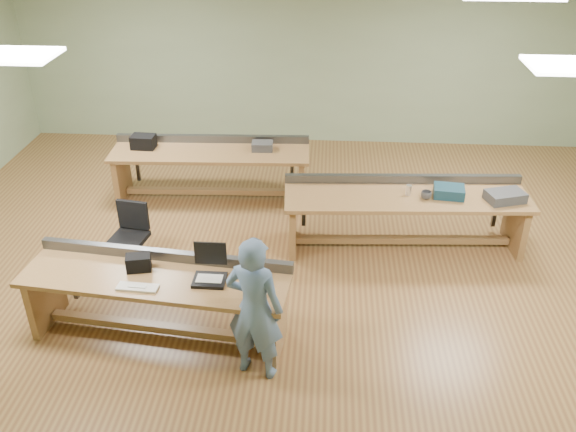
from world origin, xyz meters
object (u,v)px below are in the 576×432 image
(task_chair, at_px, (131,246))
(drinks_can, at_px, (409,190))
(parts_bin_teal, at_px, (449,192))
(workbench_back, at_px, (211,162))
(person, at_px, (255,309))
(parts_bin_grey, at_px, (505,196))
(workbench_front, at_px, (157,291))
(laptop_base, at_px, (210,280))
(mug, at_px, (426,195))
(workbench_mid, at_px, (405,207))
(camera_bag, at_px, (139,263))

(task_chair, xyz_separation_m, drinks_can, (3.37, 0.75, 0.50))
(parts_bin_teal, bearing_deg, task_chair, -169.05)
(workbench_back, relative_size, person, 1.90)
(parts_bin_teal, distance_m, parts_bin_grey, 0.67)
(workbench_front, height_order, drinks_can, drinks_can)
(laptop_base, bearing_deg, person, -39.10)
(task_chair, height_order, drinks_can, drinks_can)
(workbench_back, relative_size, parts_bin_teal, 7.80)
(mug, distance_m, drinks_can, 0.23)
(workbench_back, relative_size, laptop_base, 9.00)
(workbench_mid, bearing_deg, person, -127.50)
(parts_bin_teal, bearing_deg, workbench_mid, 177.96)
(workbench_back, height_order, drinks_can, drinks_can)
(workbench_mid, height_order, parts_bin_teal, parts_bin_teal)
(drinks_can, bearing_deg, laptop_base, -137.11)
(workbench_front, height_order, workbench_mid, same)
(person, distance_m, mug, 2.97)
(workbench_back, relative_size, task_chair, 3.37)
(parts_bin_teal, xyz_separation_m, drinks_can, (-0.50, 0.01, 0.00))
(workbench_mid, height_order, mug, workbench_mid)
(workbench_back, xyz_separation_m, parts_bin_grey, (3.89, -1.29, 0.26))
(camera_bag, bearing_deg, person, -37.28)
(task_chair, relative_size, parts_bin_teal, 2.32)
(workbench_front, xyz_separation_m, workbench_mid, (2.70, 1.94, 0.01))
(camera_bag, xyz_separation_m, drinks_can, (2.91, 1.84, -0.02))
(workbench_mid, distance_m, parts_bin_teal, 0.58)
(camera_bag, bearing_deg, parts_bin_grey, 10.63)
(person, distance_m, parts_bin_teal, 3.23)
(parts_bin_grey, bearing_deg, task_chair, -171.57)
(mug, height_order, drinks_can, drinks_can)
(workbench_mid, distance_m, camera_bag, 3.44)
(person, distance_m, laptop_base, 0.64)
(parts_bin_teal, relative_size, drinks_can, 2.82)
(parts_bin_grey, bearing_deg, laptop_base, -149.97)
(workbench_mid, bearing_deg, mug, -28.56)
(task_chair, bearing_deg, workbench_front, -51.61)
(person, height_order, task_chair, person)
(mug, bearing_deg, workbench_back, 156.12)
(laptop_base, bearing_deg, parts_bin_teal, 37.43)
(parts_bin_teal, bearing_deg, workbench_back, 159.41)
(task_chair, bearing_deg, mug, 19.85)
(task_chair, bearing_deg, workbench_mid, 22.28)
(laptop_base, xyz_separation_m, mug, (2.36, 1.91, 0.03))
(laptop_base, xyz_separation_m, parts_bin_grey, (3.32, 1.92, 0.04))
(person, xyz_separation_m, drinks_can, (1.66, 2.41, 0.05))
(workbench_front, bearing_deg, workbench_back, 96.38)
(camera_bag, height_order, mug, camera_bag)
(mug, bearing_deg, laptop_base, -141.07)
(person, height_order, laptop_base, person)
(parts_bin_grey, bearing_deg, workbench_back, 161.71)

